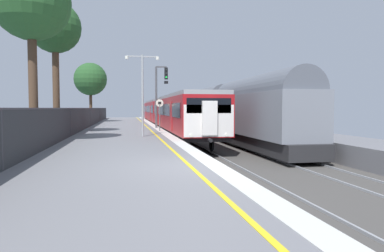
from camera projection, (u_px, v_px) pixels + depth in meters
ground at (284, 182)px, 10.92m from camera, size 17.40×110.00×1.21m
commuter_train_at_platform at (167, 112)px, 37.38m from camera, size 2.83×39.27×3.81m
freight_train_adjacent_track at (195, 109)px, 43.14m from camera, size 2.60×55.76×4.68m
signal_gantry at (159, 90)px, 29.79m from camera, size 1.10×0.24×5.24m
speed_limit_sign at (160, 110)px, 25.78m from camera, size 0.59×0.08×2.36m
platform_lamp_mid at (142, 88)px, 20.73m from camera, size 2.00×0.20×4.82m
platform_back_fence at (1, 138)px, 9.35m from camera, size 0.07×99.00×1.71m
background_tree_left at (32, 4)px, 16.37m from camera, size 3.62×3.62×8.48m
background_tree_centre at (54, 30)px, 22.34m from camera, size 3.28×3.28×8.49m
background_tree_right at (90, 80)px, 42.24m from camera, size 3.92×3.92×7.14m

